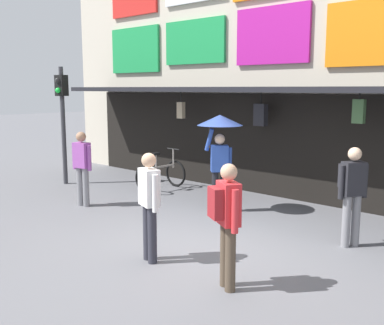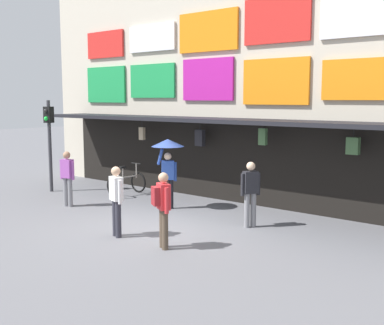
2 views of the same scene
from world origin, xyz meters
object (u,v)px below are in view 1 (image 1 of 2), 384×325
object	(u,v)px
pedestrian_in_white	(226,217)
pedestrian_in_purple	(352,189)
pedestrian_in_black	(149,201)
bicycle_parked	(161,175)
traffic_light_near	(62,106)
pedestrian_with_umbrella	(220,136)
pedestrian_in_blue	(82,165)

from	to	relation	value
pedestrian_in_white	pedestrian_in_purple	bearing A→B (deg)	79.49
pedestrian_in_black	pedestrian_in_white	bearing A→B (deg)	0.34
bicycle_parked	pedestrian_in_black	bearing A→B (deg)	-45.78
traffic_light_near	pedestrian_in_purple	world-z (taller)	traffic_light_near
pedestrian_in_purple	pedestrian_with_umbrella	distance (m)	3.07
pedestrian_with_umbrella	traffic_light_near	bearing A→B (deg)	-173.16
traffic_light_near	pedestrian_in_blue	xyz separation A→B (m)	(2.44, -1.08, -1.19)
traffic_light_near	pedestrian_in_purple	size ratio (longest dim) A/B	1.90
pedestrian_in_blue	pedestrian_in_white	size ratio (longest dim) A/B	1.00
pedestrian_in_blue	pedestrian_with_umbrella	xyz separation A→B (m)	(2.57, 1.69, 0.69)
bicycle_parked	pedestrian_in_black	distance (m)	5.05
traffic_light_near	pedestrian_in_white	distance (m)	7.94
pedestrian_in_purple	pedestrian_with_umbrella	bearing A→B (deg)	175.89
bicycle_parked	pedestrian_with_umbrella	bearing A→B (deg)	-14.80
pedestrian_in_black	pedestrian_in_white	size ratio (longest dim) A/B	1.00
pedestrian_in_black	pedestrian_with_umbrella	xyz separation A→B (m)	(-1.02, 2.94, 0.69)
bicycle_parked	pedestrian_in_white	xyz separation A→B (m)	(4.97, -3.59, 0.59)
pedestrian_in_black	pedestrian_in_blue	size ratio (longest dim) A/B	1.00
pedestrian_in_purple	pedestrian_in_black	bearing A→B (deg)	-125.87
pedestrian_in_blue	pedestrian_in_purple	bearing A→B (deg)	14.82
pedestrian_in_black	pedestrian_with_umbrella	world-z (taller)	pedestrian_with_umbrella
pedestrian_in_purple	pedestrian_in_blue	bearing A→B (deg)	-165.18
bicycle_parked	pedestrian_in_purple	bearing A→B (deg)	-9.04
pedestrian_in_black	pedestrian_in_white	xyz separation A→B (m)	(1.47, 0.01, 0.04)
pedestrian_in_black	pedestrian_in_purple	world-z (taller)	same
pedestrian_in_purple	pedestrian_with_umbrella	size ratio (longest dim) A/B	0.81
pedestrian_in_purple	pedestrian_in_blue	xyz separation A→B (m)	(-5.56, -1.47, -0.04)
bicycle_parked	pedestrian_in_purple	world-z (taller)	pedestrian_in_purple
pedestrian_in_blue	bicycle_parked	bearing A→B (deg)	87.82
pedestrian_in_white	pedestrian_with_umbrella	distance (m)	3.90
bicycle_parked	pedestrian_in_blue	world-z (taller)	pedestrian_in_blue
bicycle_parked	pedestrian_in_white	bearing A→B (deg)	-35.84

